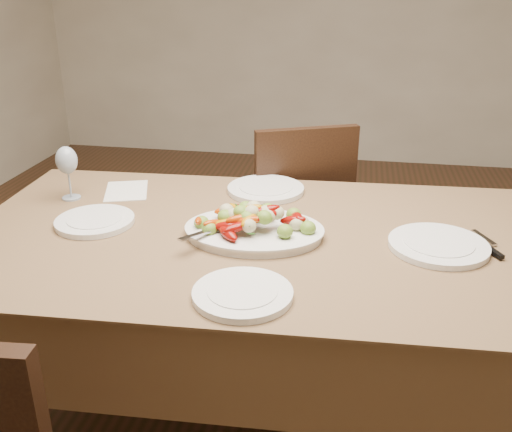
{
  "coord_description": "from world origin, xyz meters",
  "views": [
    {
      "loc": [
        0.16,
        -1.84,
        1.51
      ],
      "look_at": [
        -0.12,
        -0.26,
        0.82
      ],
      "focal_mm": 40.0,
      "sensor_mm": 36.0,
      "label": 1
    }
  ],
  "objects_px": {
    "plate_far": "(266,189)",
    "plate_near": "(243,294)",
    "serving_platter": "(254,232)",
    "plate_right": "(438,246)",
    "dining_table": "(256,336)",
    "chair_far": "(291,221)",
    "plate_left": "(95,221)",
    "wine_glass": "(68,171)"
  },
  "relations": [
    {
      "from": "plate_far",
      "to": "plate_near",
      "type": "xyz_separation_m",
      "value": [
        0.06,
        -0.75,
        0.0
      ]
    },
    {
      "from": "serving_platter",
      "to": "plate_right",
      "type": "xyz_separation_m",
      "value": [
        0.55,
        0.01,
        -0.0
      ]
    },
    {
      "from": "serving_platter",
      "to": "plate_near",
      "type": "relative_size",
      "value": 1.64
    },
    {
      "from": "dining_table",
      "to": "chair_far",
      "type": "height_order",
      "value": "chair_far"
    },
    {
      "from": "chair_far",
      "to": "plate_near",
      "type": "distance_m",
      "value": 1.18
    },
    {
      "from": "plate_left",
      "to": "plate_far",
      "type": "distance_m",
      "value": 0.63
    },
    {
      "from": "serving_platter",
      "to": "plate_left",
      "type": "xyz_separation_m",
      "value": [
        -0.52,
        -0.0,
        -0.0
      ]
    },
    {
      "from": "chair_far",
      "to": "wine_glass",
      "type": "height_order",
      "value": "wine_glass"
    },
    {
      "from": "chair_far",
      "to": "wine_glass",
      "type": "bearing_deg",
      "value": 14.96
    },
    {
      "from": "plate_left",
      "to": "chair_far",
      "type": "bearing_deg",
      "value": 54.93
    },
    {
      "from": "chair_far",
      "to": "plate_far",
      "type": "xyz_separation_m",
      "value": [
        -0.05,
        -0.39,
        0.29
      ]
    },
    {
      "from": "plate_far",
      "to": "wine_glass",
      "type": "height_order",
      "value": "wine_glass"
    },
    {
      "from": "chair_far",
      "to": "plate_right",
      "type": "height_order",
      "value": "chair_far"
    },
    {
      "from": "dining_table",
      "to": "plate_left",
      "type": "xyz_separation_m",
      "value": [
        -0.53,
        -0.01,
        0.39
      ]
    },
    {
      "from": "plate_left",
      "to": "plate_far",
      "type": "relative_size",
      "value": 0.89
    },
    {
      "from": "chair_far",
      "to": "serving_platter",
      "type": "height_order",
      "value": "chair_far"
    },
    {
      "from": "plate_left",
      "to": "plate_far",
      "type": "bearing_deg",
      "value": 38.09
    },
    {
      "from": "plate_right",
      "to": "dining_table",
      "type": "bearing_deg",
      "value": -179.99
    },
    {
      "from": "dining_table",
      "to": "chair_far",
      "type": "distance_m",
      "value": 0.77
    },
    {
      "from": "serving_platter",
      "to": "plate_near",
      "type": "height_order",
      "value": "serving_platter"
    },
    {
      "from": "plate_left",
      "to": "plate_right",
      "type": "distance_m",
      "value": 1.07
    },
    {
      "from": "dining_table",
      "to": "plate_left",
      "type": "distance_m",
      "value": 0.65
    },
    {
      "from": "dining_table",
      "to": "plate_left",
      "type": "relative_size",
      "value": 7.29
    },
    {
      "from": "plate_far",
      "to": "plate_left",
      "type": "bearing_deg",
      "value": -141.91
    },
    {
      "from": "dining_table",
      "to": "serving_platter",
      "type": "height_order",
      "value": "serving_platter"
    },
    {
      "from": "chair_far",
      "to": "wine_glass",
      "type": "distance_m",
      "value": 1.01
    },
    {
      "from": "dining_table",
      "to": "plate_far",
      "type": "relative_size",
      "value": 6.51
    },
    {
      "from": "chair_far",
      "to": "plate_far",
      "type": "distance_m",
      "value": 0.49
    },
    {
      "from": "chair_far",
      "to": "plate_right",
      "type": "distance_m",
      "value": 0.97
    },
    {
      "from": "wine_glass",
      "to": "plate_far",
      "type": "bearing_deg",
      "value": 15.88
    },
    {
      "from": "chair_far",
      "to": "plate_left",
      "type": "bearing_deg",
      "value": 31.15
    },
    {
      "from": "plate_right",
      "to": "plate_left",
      "type": "bearing_deg",
      "value": -179.22
    },
    {
      "from": "plate_right",
      "to": "wine_glass",
      "type": "relative_size",
      "value": 1.42
    },
    {
      "from": "serving_platter",
      "to": "wine_glass",
      "type": "bearing_deg",
      "value": 164.55
    },
    {
      "from": "serving_platter",
      "to": "wine_glass",
      "type": "relative_size",
      "value": 2.04
    },
    {
      "from": "plate_right",
      "to": "plate_far",
      "type": "bearing_deg",
      "value": 147.06
    },
    {
      "from": "plate_left",
      "to": "wine_glass",
      "type": "height_order",
      "value": "wine_glass"
    },
    {
      "from": "plate_left",
      "to": "plate_right",
      "type": "bearing_deg",
      "value": 0.78
    },
    {
      "from": "plate_right",
      "to": "wine_glass",
      "type": "bearing_deg",
      "value": 171.76
    },
    {
      "from": "serving_platter",
      "to": "dining_table",
      "type": "bearing_deg",
      "value": 74.91
    },
    {
      "from": "plate_right",
      "to": "plate_near",
      "type": "relative_size",
      "value": 1.15
    },
    {
      "from": "plate_right",
      "to": "serving_platter",
      "type": "bearing_deg",
      "value": -178.63
    }
  ]
}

